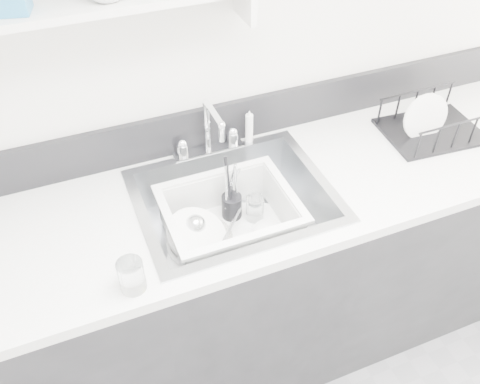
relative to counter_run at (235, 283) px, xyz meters
name	(u,v)px	position (x,y,z in m)	size (l,w,h in m)	color
room_shell	(478,148)	(0.00, -0.80, 1.22)	(3.50, 3.00, 2.60)	silver
counter_run	(235,283)	(0.00, 0.00, 0.00)	(3.20, 0.62, 0.92)	black
backsplash	(204,128)	(0.00, 0.30, 0.54)	(3.20, 0.02, 0.16)	black
sink	(234,215)	(0.00, 0.00, 0.37)	(0.64, 0.52, 0.20)	silver
faucet	(209,140)	(0.00, 0.25, 0.52)	(0.26, 0.18, 0.23)	silver
side_sprayer	(249,127)	(0.16, 0.25, 0.53)	(0.03, 0.03, 0.14)	white
wall_shelf	(77,10)	(-0.35, 0.23, 1.05)	(1.00, 0.16, 0.12)	silver
wash_tub	(230,220)	(-0.02, -0.02, 0.38)	(0.44, 0.35, 0.17)	white
plate_stack	(199,239)	(-0.14, -0.03, 0.33)	(0.25, 0.24, 0.10)	white
utensil_cup	(232,204)	(0.01, 0.06, 0.36)	(0.07, 0.07, 0.24)	black
ladle	(216,233)	(-0.08, -0.03, 0.35)	(0.28, 0.10, 0.08)	silver
tumbler_in_tub	(255,208)	(0.09, 0.02, 0.35)	(0.06, 0.06, 0.09)	white
tumbler_counter	(132,276)	(-0.39, -0.24, 0.51)	(0.07, 0.07, 0.10)	white
dish_rack	(434,119)	(0.83, 0.05, 0.52)	(0.36, 0.27, 0.13)	black
bowl_small	(269,233)	(0.09, -0.08, 0.32)	(0.11, 0.11, 0.03)	white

